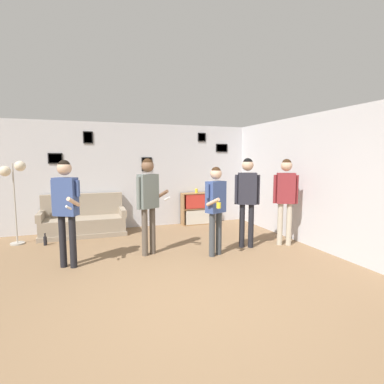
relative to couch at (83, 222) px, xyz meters
The scene contains 13 objects.
ground_plane 4.33m from the couch, 72.26° to the right, with size 20.00×20.00×0.00m, color #846647.
wall_back 1.73m from the couch, 17.29° to the left, with size 8.61×0.08×2.70m.
wall_right 4.93m from the couch, 22.75° to the right, with size 0.06×6.89×2.70m.
couch is the anchor object (origin of this frame).
bookshelf 2.94m from the couch, ahead, with size 0.83×0.30×0.87m.
floor_lamp 1.76m from the couch, 164.09° to the right, with size 0.50×0.28×1.76m.
person_player_foreground_left 2.35m from the couch, 95.91° to the right, with size 0.45×0.60×1.78m.
person_player_foreground_center 2.45m from the couch, 59.56° to the right, with size 0.60×0.41×1.81m.
person_watcher_holding_cup 3.46m from the couch, 46.41° to the right, with size 0.47×0.53×1.66m.
person_spectator_near_bookshelf 3.91m from the couch, 34.98° to the right, with size 0.46×0.33×1.81m.
person_spectator_far_right 4.66m from the couch, 30.21° to the right, with size 0.45×0.35×1.80m.
bottle_on_floor 1.03m from the couch, 138.44° to the right, with size 0.07×0.07×0.26m.
drinking_cup 3.00m from the couch, ahead, with size 0.07×0.07×0.11m.
Camera 1 is at (-1.21, -3.32, 1.81)m, focal length 28.00 mm.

